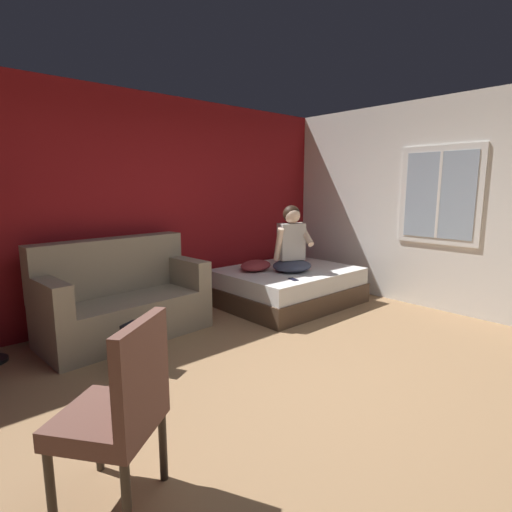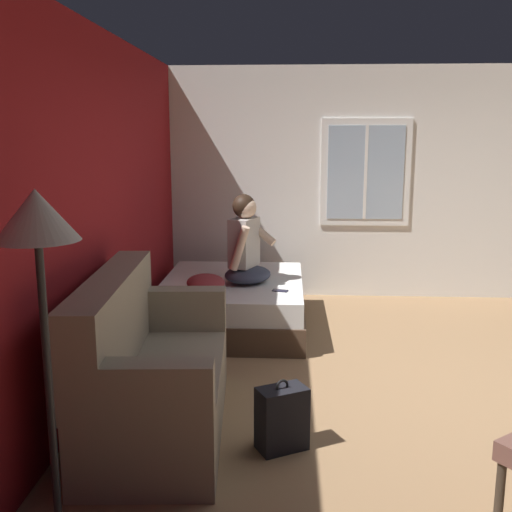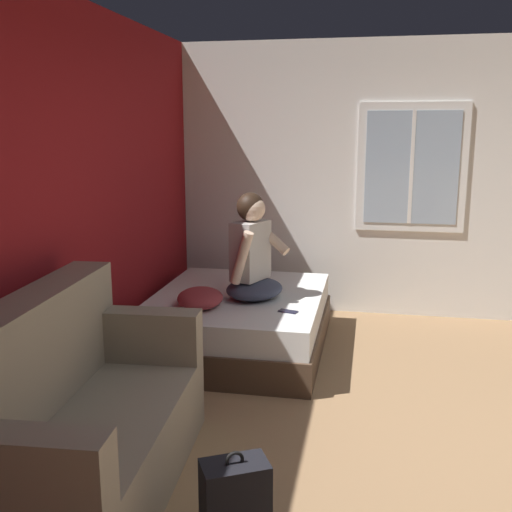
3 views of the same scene
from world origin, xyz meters
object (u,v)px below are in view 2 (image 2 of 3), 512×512
(couch, at_px, (148,372))
(throw_pillow, at_px, (206,283))
(person_seated, at_px, (246,247))
(bed, at_px, (233,303))
(floor_lamp, at_px, (39,253))
(backpack, at_px, (281,419))
(cell_phone, at_px, (280,291))

(couch, height_order, throw_pillow, couch)
(person_seated, bearing_deg, bed, 58.27)
(bed, height_order, floor_lamp, floor_lamp)
(bed, relative_size, floor_lamp, 1.06)
(backpack, bearing_deg, throw_pillow, 20.12)
(backpack, bearing_deg, bed, 12.21)
(person_seated, distance_m, backpack, 2.45)
(throw_pillow, bearing_deg, cell_phone, -91.26)
(bed, relative_size, backpack, 3.94)
(couch, xyz_separation_m, backpack, (-0.21, -0.87, -0.20))
(couch, height_order, backpack, couch)
(person_seated, bearing_deg, throw_pillow, 131.29)
(couch, height_order, cell_phone, couch)
(couch, distance_m, backpack, 0.92)
(backpack, relative_size, cell_phone, 3.18)
(bed, bearing_deg, couch, 170.99)
(couch, bearing_deg, throw_pillow, -4.27)
(floor_lamp, bearing_deg, throw_pillow, -5.35)
(backpack, bearing_deg, floor_lamp, 134.38)
(throw_pillow, relative_size, floor_lamp, 0.28)
(backpack, height_order, cell_phone, cell_phone)
(backpack, relative_size, throw_pillow, 0.95)
(cell_phone, relative_size, floor_lamp, 0.08)
(couch, relative_size, backpack, 3.82)
(bed, distance_m, throw_pillow, 0.55)
(floor_lamp, bearing_deg, backpack, -45.62)
(bed, distance_m, cell_phone, 0.69)
(person_seated, bearing_deg, cell_phone, -133.81)
(couch, relative_size, cell_phone, 12.15)
(couch, distance_m, throw_pillow, 1.82)
(person_seated, height_order, floor_lamp, floor_lamp)
(bed, relative_size, couch, 1.03)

